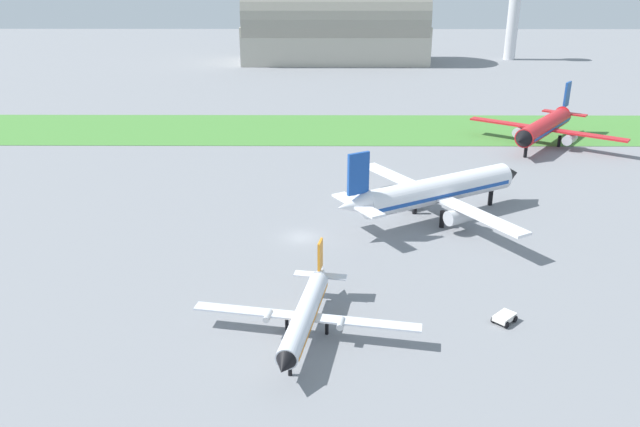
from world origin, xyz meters
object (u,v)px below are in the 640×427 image
object	(u,v)px
airplane_parked_jet_far	(545,126)
airplane_midfield_jet	(435,191)
baggage_cart_near_gate	(504,317)
airplane_foreground_turboprop	(305,313)
control_tower	(514,8)

from	to	relation	value
airplane_parked_jet_far	airplane_midfield_jet	size ratio (longest dim) A/B	0.90
baggage_cart_near_gate	airplane_foreground_turboprop	bearing A→B (deg)	-37.37
airplane_midfield_jet	airplane_foreground_turboprop	size ratio (longest dim) A/B	1.33
baggage_cart_near_gate	airplane_midfield_jet	bearing A→B (deg)	-129.18
airplane_midfield_jet	airplane_parked_jet_far	bearing A→B (deg)	23.35
baggage_cart_near_gate	airplane_parked_jet_far	bearing A→B (deg)	-155.69
airplane_parked_jet_far	baggage_cart_near_gate	distance (m)	73.16
airplane_parked_jet_far	baggage_cart_near_gate	bearing A→B (deg)	15.11
airplane_parked_jet_far	baggage_cart_near_gate	size ratio (longest dim) A/B	9.31
airplane_foreground_turboprop	baggage_cart_near_gate	world-z (taller)	airplane_foreground_turboprop
airplane_foreground_turboprop	control_tower	world-z (taller)	control_tower
airplane_foreground_turboprop	control_tower	distance (m)	211.56
airplane_parked_jet_far	control_tower	bearing A→B (deg)	-156.23
baggage_cart_near_gate	control_tower	bearing A→B (deg)	-150.15
airplane_midfield_jet	baggage_cart_near_gate	bearing A→B (deg)	-115.26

